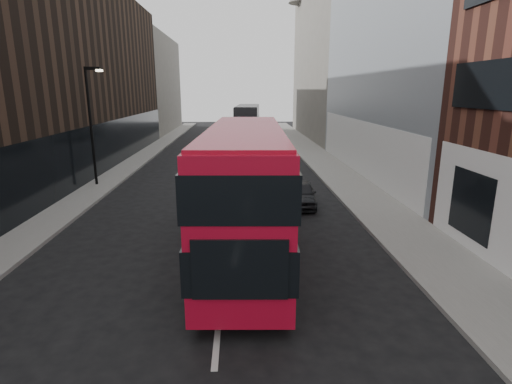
{
  "coord_description": "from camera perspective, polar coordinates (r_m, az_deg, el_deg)",
  "views": [
    {
      "loc": [
        0.58,
        -6.58,
        5.84
      ],
      "look_at": [
        1.14,
        6.42,
        2.5
      ],
      "focal_mm": 28.0,
      "sensor_mm": 36.0,
      "label": 1
    }
  ],
  "objects": [
    {
      "name": "sidewalk_left",
      "position": [
        33.23,
        -17.42,
        3.73
      ],
      "size": [
        2.0,
        80.0,
        0.15
      ],
      "primitive_type": "cube",
      "color": "slate",
      "rests_on": "ground"
    },
    {
      "name": "building_left_mid",
      "position": [
        38.54,
        -21.5,
        15.15
      ],
      "size": [
        5.0,
        24.0,
        14.0
      ],
      "primitive_type": "cube",
      "color": "black",
      "rests_on": "ground"
    },
    {
      "name": "street_lamp",
      "position": [
        26.16,
        -22.44,
        9.69
      ],
      "size": [
        1.06,
        0.22,
        7.0
      ],
      "color": "black",
      "rests_on": "sidewalk_left"
    },
    {
      "name": "car_c",
      "position": [
        39.79,
        1.74,
        6.86
      ],
      "size": [
        1.81,
        4.38,
        1.27
      ],
      "primitive_type": "imported",
      "rotation": [
        0.0,
        0.0,
        -0.01
      ],
      "color": "black",
      "rests_on": "ground"
    },
    {
      "name": "building_left_far",
      "position": [
        59.81,
        -14.58,
        14.57
      ],
      "size": [
        5.0,
        20.0,
        13.0
      ],
      "primitive_type": "cube",
      "color": "#66625A",
      "rests_on": "ground"
    },
    {
      "name": "car_a",
      "position": [
        20.82,
        6.46,
        -0.19
      ],
      "size": [
        1.89,
        3.84,
        1.26
      ],
      "primitive_type": "imported",
      "rotation": [
        0.0,
        0.0,
        -0.11
      ],
      "color": "black",
      "rests_on": "ground"
    },
    {
      "name": "grey_bus",
      "position": [
        52.47,
        -1.2,
        10.29
      ],
      "size": [
        3.66,
        12.3,
        3.92
      ],
      "rotation": [
        0.0,
        0.0,
        -0.07
      ],
      "color": "black",
      "rests_on": "ground"
    },
    {
      "name": "building_victorian",
      "position": [
        51.86,
        10.09,
        18.39
      ],
      "size": [
        6.5,
        24.0,
        21.0
      ],
      "color": "#66625A",
      "rests_on": "ground"
    },
    {
      "name": "car_b",
      "position": [
        32.63,
        3.52,
        5.15
      ],
      "size": [
        1.48,
        3.83,
        1.24
      ],
      "primitive_type": "imported",
      "rotation": [
        0.0,
        0.0,
        -0.04
      ],
      "color": "#919399",
      "rests_on": "ground"
    },
    {
      "name": "red_bus",
      "position": [
        14.23,
        -1.5,
        1.02
      ],
      "size": [
        3.14,
        11.48,
        4.59
      ],
      "rotation": [
        0.0,
        0.0,
        -0.04
      ],
      "color": "#A90A21",
      "rests_on": "ground"
    },
    {
      "name": "building_modern_block",
      "position": [
        29.93,
        20.37,
        21.35
      ],
      "size": [
        5.03,
        22.0,
        20.0
      ],
      "color": "#A0A4AA",
      "rests_on": "ground"
    },
    {
      "name": "sidewalk_right",
      "position": [
        32.84,
        9.78,
        4.06
      ],
      "size": [
        3.0,
        80.0,
        0.15
      ],
      "primitive_type": "cube",
      "color": "slate",
      "rests_on": "ground"
    }
  ]
}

